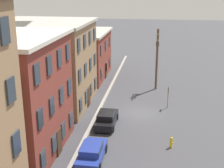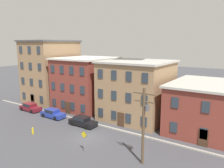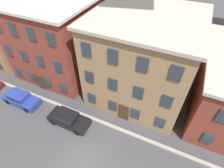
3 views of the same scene
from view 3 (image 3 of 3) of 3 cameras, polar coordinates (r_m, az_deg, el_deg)
name	(u,v)px [view 3 (image 3 of 3)]	position (r m, az deg, el deg)	size (l,w,h in m)	color
ground_plane	(83,163)	(17.30, -9.31, -24.16)	(200.00, 200.00, 0.00)	#424247
kerb_strip	(106,124)	(18.98, -2.06, -12.84)	(56.00, 0.36, 0.16)	#9E998E
apartment_corner	(0,11)	(30.73, -32.81, 19.40)	(8.85, 10.63, 13.01)	#9E7A56
apartment_midblock	(60,37)	(24.18, -16.58, 14.62)	(9.92, 10.54, 9.72)	brown
apartment_far	(142,58)	(19.60, 9.92, 8.40)	(10.54, 10.51, 9.58)	#9E7A56
car_blue	(21,98)	(22.92, -27.68, -4.10)	(4.40, 1.92, 1.43)	#233899
car_black	(68,119)	(19.07, -14.08, -10.88)	(4.40, 1.92, 1.43)	black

